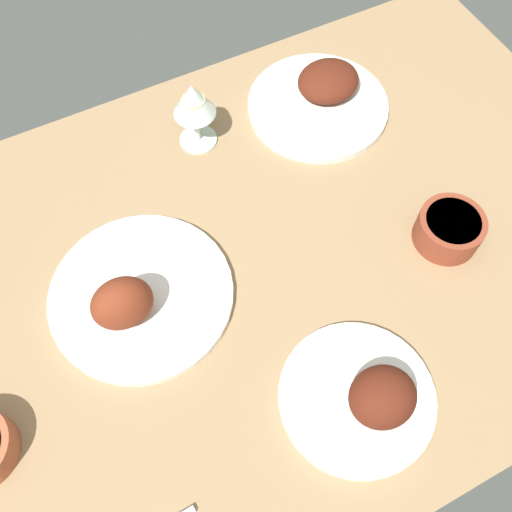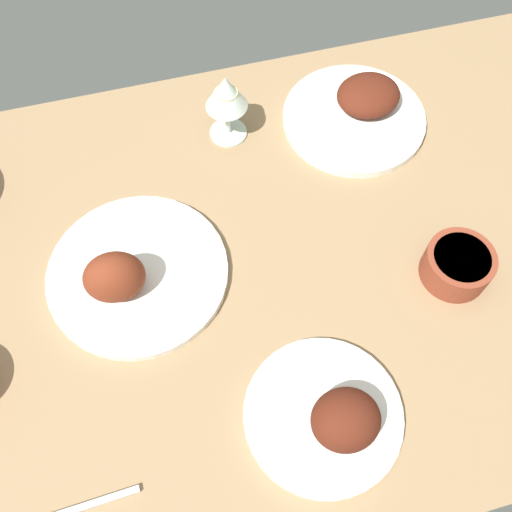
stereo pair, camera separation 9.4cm
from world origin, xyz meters
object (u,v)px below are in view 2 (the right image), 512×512
(plate_near_viewer, at_px, (359,110))
(plate_far_side, at_px, (333,417))
(plate_center_main, at_px, (131,274))
(bowl_sauce, at_px, (458,265))
(fork_loose, at_px, (70,511))
(wine_glass, at_px, (226,95))

(plate_near_viewer, bearing_deg, plate_far_side, -113.79)
(plate_center_main, bearing_deg, bowl_sauce, -13.60)
(plate_near_viewer, distance_m, fork_loose, 0.83)
(plate_near_viewer, distance_m, bowl_sauce, 0.36)
(bowl_sauce, bearing_deg, plate_center_main, 166.40)
(plate_far_side, xyz_separation_m, plate_center_main, (-0.24, 0.30, -0.00))
(bowl_sauce, bearing_deg, plate_near_viewer, 95.51)
(plate_far_side, distance_m, wine_glass, 0.57)
(plate_near_viewer, xyz_separation_m, bowl_sauce, (0.03, -0.36, 0.01))
(fork_loose, bearing_deg, bowl_sauce, 14.68)
(plate_far_side, relative_size, plate_center_main, 0.78)
(plate_far_side, relative_size, plate_near_viewer, 0.85)
(plate_near_viewer, height_order, bowl_sauce, plate_near_viewer)
(bowl_sauce, relative_size, wine_glass, 0.79)
(plate_near_viewer, xyz_separation_m, plate_center_main, (-0.48, -0.24, 0.00))
(plate_far_side, xyz_separation_m, fork_loose, (-0.38, -0.02, -0.02))
(plate_near_viewer, xyz_separation_m, fork_loose, (-0.61, -0.56, -0.02))
(plate_far_side, distance_m, plate_center_main, 0.38)
(wine_glass, distance_m, fork_loose, 0.69)
(plate_center_main, bearing_deg, plate_near_viewer, 26.44)
(bowl_sauce, xyz_separation_m, fork_loose, (-0.65, -0.20, -0.03))
(plate_center_main, bearing_deg, plate_far_side, -51.44)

